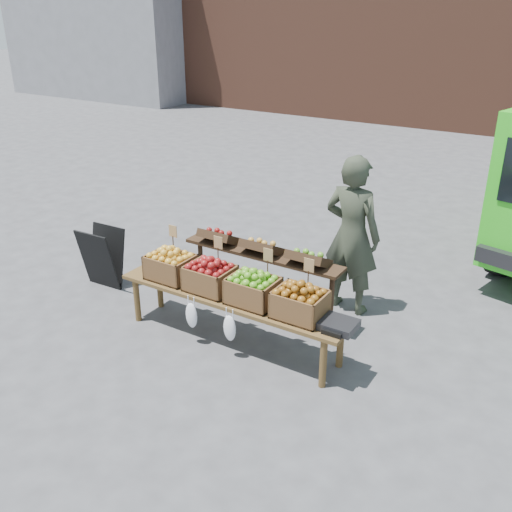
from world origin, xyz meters
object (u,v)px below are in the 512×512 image
Objects in this scene: crate_russet_pears at (210,278)px; display_bench at (232,319)px; vendor at (352,235)px; back_table at (262,274)px; chalkboard_sign at (102,257)px; crate_red_apples at (253,291)px; crate_green_apples at (300,304)px; crate_golden_apples at (171,267)px; weighing_scale at (339,325)px.

display_bench is at bearing 0.00° from crate_russet_pears.
vendor is 0.91× the size of back_table.
back_table reaches higher than chalkboard_sign.
chalkboard_sign is 1.62× the size of crate_red_apples.
vendor is 1.41m from crate_green_apples.
back_table is at bearing 114.77° from crate_red_apples.
vendor is at bearing 41.24° from crate_golden_apples.
back_table is 4.20× the size of crate_red_apples.
vendor is 3.83× the size of crate_russet_pears.
display_bench is at bearing 66.26° from vendor.
crate_red_apples is at bearing 0.00° from crate_golden_apples.
weighing_scale is (3.45, -0.25, 0.21)m from chalkboard_sign.
display_bench is 5.40× the size of crate_red_apples.
weighing_scale is at bearing 0.00° from crate_red_apples.
crate_green_apples is at bearing -39.22° from back_table.
vendor is 0.71× the size of display_bench.
display_bench is at bearing 180.00° from crate_red_apples.
crate_golden_apples is at bearing 180.00° from crate_russet_pears.
back_table is at bearing 43.16° from crate_golden_apples.
back_table is 4.20× the size of crate_green_apples.
chalkboard_sign is at bearing 175.91° from weighing_scale.
crate_golden_apples is 1.47× the size of weighing_scale.
crate_russet_pears is 1.53m from weighing_scale.
crate_russet_pears is 0.55m from crate_red_apples.
crate_green_apples is at bearing 0.00° from display_bench.
back_table is 1.50m from weighing_scale.
crate_red_apples is (0.55, 0.00, 0.00)m from crate_russet_pears.
crate_green_apples is (1.65, 0.00, 0.00)m from crate_golden_apples.
vendor reaches higher than chalkboard_sign.
crate_red_apples is 1.00× the size of crate_green_apples.
crate_golden_apples is at bearing -12.57° from chalkboard_sign.
display_bench is 0.51m from crate_russet_pears.
crate_red_apples is (0.33, -0.72, 0.19)m from back_table.
crate_red_apples is 0.55m from crate_green_apples.
chalkboard_sign is at bearing 174.30° from crate_red_apples.
crate_red_apples is at bearing -65.23° from back_table.
crate_red_apples reaches higher than chalkboard_sign.
crate_green_apples is (0.88, -0.72, 0.19)m from back_table.
crate_russet_pears is (-0.22, -0.72, 0.19)m from back_table.
chalkboard_sign is at bearing 169.83° from crate_golden_apples.
chalkboard_sign is 0.30× the size of display_bench.
vendor is 1.49m from crate_red_apples.
crate_golden_apples is at bearing 46.20° from vendor.
weighing_scale is (1.25, 0.00, 0.33)m from display_bench.
crate_red_apples is (-0.49, -1.39, -0.25)m from vendor.
chalkboard_sign is 1.62× the size of crate_green_apples.
display_bench is (2.20, -0.25, -0.12)m from chalkboard_sign.
crate_green_apples is at bearing 97.57° from vendor.
crate_red_apples is at bearing 180.00° from weighing_scale.
weighing_scale is (0.98, 0.00, -0.10)m from crate_red_apples.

